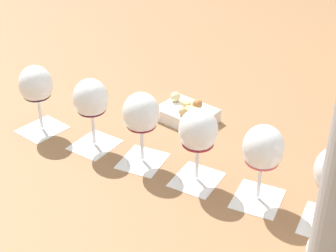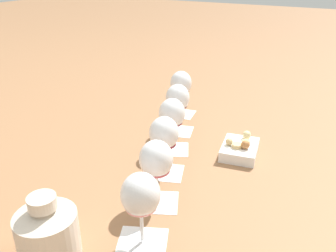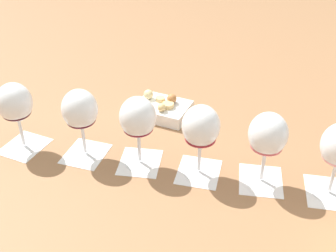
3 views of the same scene
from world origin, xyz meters
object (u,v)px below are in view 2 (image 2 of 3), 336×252
at_px(wine_glass_4, 178,100).
at_px(wine_glass_5, 181,85).
at_px(wine_glass_3, 172,116).
at_px(wine_glass_0, 141,198).
at_px(wine_glass_2, 164,136).
at_px(ceramic_vase, 47,231).
at_px(wine_glass_1, 156,162).
at_px(snack_dish, 240,149).

relative_size(wine_glass_4, wine_glass_5, 1.00).
xyz_separation_m(wine_glass_3, wine_glass_4, (0.12, 0.04, -0.00)).
bearing_deg(wine_glass_5, wine_glass_0, -160.33).
distance_m(wine_glass_3, wine_glass_5, 0.28).
bearing_deg(wine_glass_3, wine_glass_5, 20.79).
distance_m(wine_glass_2, wine_glass_5, 0.42).
xyz_separation_m(wine_glass_4, wine_glass_5, (0.14, 0.06, -0.00)).
relative_size(wine_glass_0, wine_glass_5, 1.00).
bearing_deg(wine_glass_2, wine_glass_0, -160.98).
height_order(wine_glass_4, ceramic_vase, wine_glass_4).
xyz_separation_m(wine_glass_1, wine_glass_2, (0.13, 0.05, 0.00)).
relative_size(wine_glass_0, wine_glass_2, 1.00).
xyz_separation_m(wine_glass_0, wine_glass_2, (0.26, 0.09, 0.00)).
distance_m(wine_glass_1, wine_glass_3, 0.27).
height_order(wine_glass_2, wine_glass_3, same).
distance_m(wine_glass_1, snack_dish, 0.35).
relative_size(wine_glass_0, wine_glass_4, 1.00).
height_order(wine_glass_2, snack_dish, wine_glass_2).
xyz_separation_m(wine_glass_4, ceramic_vase, (-0.63, -0.03, -0.05)).
bearing_deg(wine_glass_5, ceramic_vase, -173.15).
bearing_deg(wine_glass_2, ceramic_vase, 172.09).
distance_m(wine_glass_2, snack_dish, 0.27).
height_order(ceramic_vase, snack_dish, ceramic_vase).
distance_m(wine_glass_1, wine_glass_4, 0.40).
bearing_deg(wine_glass_2, wine_glass_4, 18.96).
height_order(wine_glass_0, wine_glass_3, same).
distance_m(wine_glass_0, wine_glass_2, 0.27).
height_order(wine_glass_5, ceramic_vase, wine_glass_5).
bearing_deg(wine_glass_4, wine_glass_5, 22.05).
height_order(wine_glass_1, wine_glass_4, same).
height_order(wine_glass_0, wine_glass_2, same).
height_order(wine_glass_3, wine_glass_5, same).
relative_size(wine_glass_1, ceramic_vase, 1.16).
relative_size(wine_glass_3, ceramic_vase, 1.16).
bearing_deg(wine_glass_1, snack_dish, -18.01).
height_order(wine_glass_2, wine_glass_5, same).
distance_m(wine_glass_4, ceramic_vase, 0.63).
bearing_deg(wine_glass_1, wine_glass_4, 19.63).
distance_m(wine_glass_3, wine_glass_4, 0.13).
distance_m(wine_glass_0, wine_glass_3, 0.41).
bearing_deg(wine_glass_5, wine_glass_1, -159.70).
distance_m(wine_glass_1, wine_glass_5, 0.55).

